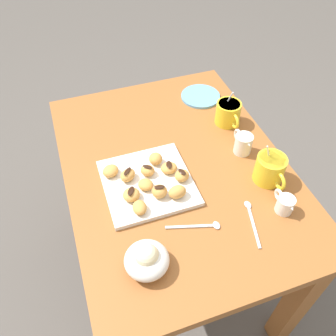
# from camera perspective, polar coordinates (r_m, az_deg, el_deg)

# --- Properties ---
(ground_plane) EXTENTS (8.00, 8.00, 0.00)m
(ground_plane) POSITION_cam_1_polar(r_m,az_deg,el_deg) (1.77, 0.87, -15.45)
(ground_plane) COLOR #514C47
(dining_table) EXTENTS (1.00, 0.73, 0.71)m
(dining_table) POSITION_cam_1_polar(r_m,az_deg,el_deg) (1.28, 1.15, -3.75)
(dining_table) COLOR #935628
(dining_table) RESTS_ON ground_plane
(pastry_plate_square) EXTENTS (0.28, 0.28, 0.02)m
(pastry_plate_square) POSITION_cam_1_polar(r_m,az_deg,el_deg) (1.12, -3.34, -2.41)
(pastry_plate_square) COLOR silver
(pastry_plate_square) RESTS_ON dining_table
(coffee_mug_yellow_left) EXTENTS (0.13, 0.09, 0.13)m
(coffee_mug_yellow_left) POSITION_cam_1_polar(r_m,az_deg,el_deg) (1.33, 9.82, 8.92)
(coffee_mug_yellow_left) COLOR yellow
(coffee_mug_yellow_left) RESTS_ON dining_table
(coffee_mug_yellow_right) EXTENTS (0.13, 0.09, 0.14)m
(coffee_mug_yellow_right) POSITION_cam_1_polar(r_m,az_deg,el_deg) (1.15, 16.35, -0.09)
(coffee_mug_yellow_right) COLOR yellow
(coffee_mug_yellow_right) RESTS_ON dining_table
(cream_pitcher_white) EXTENTS (0.10, 0.06, 0.07)m
(cream_pitcher_white) POSITION_cam_1_polar(r_m,az_deg,el_deg) (1.23, 12.18, 4.03)
(cream_pitcher_white) COLOR silver
(cream_pitcher_white) RESTS_ON dining_table
(ice_cream_bowl) EXTENTS (0.12, 0.12, 0.09)m
(ice_cream_bowl) POSITION_cam_1_polar(r_m,az_deg,el_deg) (0.94, -3.51, -14.64)
(ice_cream_bowl) COLOR silver
(ice_cream_bowl) RESTS_ON dining_table
(chocolate_sauce_pitcher) EXTENTS (0.09, 0.05, 0.06)m
(chocolate_sauce_pitcher) POSITION_cam_1_polar(r_m,az_deg,el_deg) (1.10, 18.60, -5.54)
(chocolate_sauce_pitcher) COLOR silver
(chocolate_sauce_pitcher) RESTS_ON dining_table
(saucer_sky_left) EXTENTS (0.16, 0.16, 0.01)m
(saucer_sky_left) POSITION_cam_1_polar(r_m,az_deg,el_deg) (1.47, 5.33, 11.60)
(saucer_sky_left) COLOR #66A8DB
(saucer_sky_left) RESTS_ON dining_table
(loose_spoon_near_saucer) EXTENTS (0.16, 0.05, 0.01)m
(loose_spoon_near_saucer) POSITION_cam_1_polar(r_m,az_deg,el_deg) (1.07, 13.47, -7.93)
(loose_spoon_near_saucer) COLOR silver
(loose_spoon_near_saucer) RESTS_ON dining_table
(loose_spoon_by_plate) EXTENTS (0.06, 0.16, 0.01)m
(loose_spoon_by_plate) POSITION_cam_1_polar(r_m,az_deg,el_deg) (1.03, 5.27, -9.43)
(loose_spoon_by_plate) COLOR silver
(loose_spoon_by_plate) RESTS_ON dining_table
(beignet_0) EXTENTS (0.07, 0.07, 0.04)m
(beignet_0) POSITION_cam_1_polar(r_m,az_deg,el_deg) (1.06, -1.40, -3.84)
(beignet_0) COLOR #D19347
(beignet_0) RESTS_ON pastry_plate_square
(chocolate_drizzle_0) EXTENTS (0.02, 0.04, 0.00)m
(chocolate_drizzle_0) POSITION_cam_1_polar(r_m,az_deg,el_deg) (1.05, -1.42, -3.13)
(chocolate_drizzle_0) COLOR black
(chocolate_drizzle_0) RESTS_ON beignet_0
(beignet_1) EXTENTS (0.05, 0.06, 0.04)m
(beignet_1) POSITION_cam_1_polar(r_m,az_deg,el_deg) (1.06, 1.55, -3.93)
(beignet_1) COLOR #D19347
(beignet_1) RESTS_ON pastry_plate_square
(beignet_2) EXTENTS (0.06, 0.05, 0.04)m
(beignet_2) POSITION_cam_1_polar(r_m,az_deg,el_deg) (1.16, -2.04, 1.52)
(beignet_2) COLOR #D19347
(beignet_2) RESTS_ON pastry_plate_square
(beignet_3) EXTENTS (0.06, 0.06, 0.03)m
(beignet_3) POSITION_cam_1_polar(r_m,az_deg,el_deg) (1.09, -3.68, -2.72)
(beignet_3) COLOR #D19347
(beignet_3) RESTS_ON pastry_plate_square
(beignet_4) EXTENTS (0.07, 0.07, 0.03)m
(beignet_4) POSITION_cam_1_polar(r_m,az_deg,el_deg) (1.14, -9.36, -0.48)
(beignet_4) COLOR #D19347
(beignet_4) RESTS_ON pastry_plate_square
(beignet_5) EXTENTS (0.06, 0.06, 0.03)m
(beignet_5) POSITION_cam_1_polar(r_m,az_deg,el_deg) (1.11, 2.29, -1.24)
(beignet_5) COLOR #D19347
(beignet_5) RESTS_ON pastry_plate_square
(chocolate_drizzle_5) EXTENTS (0.03, 0.03, 0.00)m
(chocolate_drizzle_5) POSITION_cam_1_polar(r_m,az_deg,el_deg) (1.10, 2.32, -0.63)
(chocolate_drizzle_5) COLOR black
(chocolate_drizzle_5) RESTS_ON beignet_5
(beignet_6) EXTENTS (0.06, 0.05, 0.03)m
(beignet_6) POSITION_cam_1_polar(r_m,az_deg,el_deg) (1.03, -4.65, -6.47)
(beignet_6) COLOR #D19347
(beignet_6) RESTS_ON pastry_plate_square
(beignet_7) EXTENTS (0.07, 0.07, 0.03)m
(beignet_7) POSITION_cam_1_polar(r_m,az_deg,el_deg) (1.06, -6.00, -4.36)
(beignet_7) COLOR #D19347
(beignet_7) RESTS_ON pastry_plate_square
(chocolate_drizzle_7) EXTENTS (0.04, 0.03, 0.00)m
(chocolate_drizzle_7) POSITION_cam_1_polar(r_m,az_deg,el_deg) (1.05, -6.08, -3.76)
(chocolate_drizzle_7) COLOR black
(chocolate_drizzle_7) RESTS_ON beignet_7
(beignet_8) EXTENTS (0.07, 0.07, 0.03)m
(beignet_8) POSITION_cam_1_polar(r_m,az_deg,el_deg) (1.12, -6.58, -1.17)
(beignet_8) COLOR #D19347
(beignet_8) RESTS_ON pastry_plate_square
(chocolate_drizzle_8) EXTENTS (0.04, 0.04, 0.00)m
(chocolate_drizzle_8) POSITION_cam_1_polar(r_m,az_deg,el_deg) (1.10, -6.67, -0.53)
(chocolate_drizzle_8) COLOR black
(chocolate_drizzle_8) RESTS_ON beignet_8
(beignet_9) EXTENTS (0.06, 0.06, 0.03)m
(beignet_9) POSITION_cam_1_polar(r_m,az_deg,el_deg) (1.12, -3.36, -0.41)
(beignet_9) COLOR #D19347
(beignet_9) RESTS_ON pastry_plate_square
(chocolate_drizzle_9) EXTENTS (0.03, 0.03, 0.00)m
(chocolate_drizzle_9) POSITION_cam_1_polar(r_m,az_deg,el_deg) (1.11, -3.39, 0.20)
(chocolate_drizzle_9) COLOR black
(chocolate_drizzle_9) RESTS_ON beignet_9
(beignet_10) EXTENTS (0.05, 0.06, 0.03)m
(beignet_10) POSITION_cam_1_polar(r_m,az_deg,el_deg) (1.13, 0.18, 0.00)
(beignet_10) COLOR #D19347
(beignet_10) RESTS_ON pastry_plate_square
(chocolate_drizzle_10) EXTENTS (0.04, 0.03, 0.00)m
(chocolate_drizzle_10) POSITION_cam_1_polar(r_m,az_deg,el_deg) (1.12, 0.18, 0.56)
(chocolate_drizzle_10) COLOR black
(chocolate_drizzle_10) RESTS_ON beignet_10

